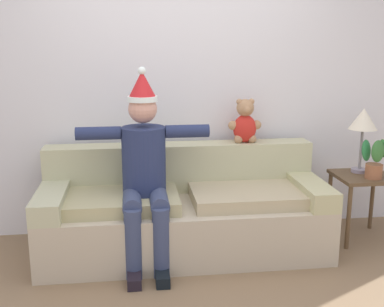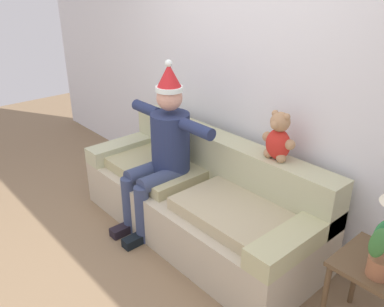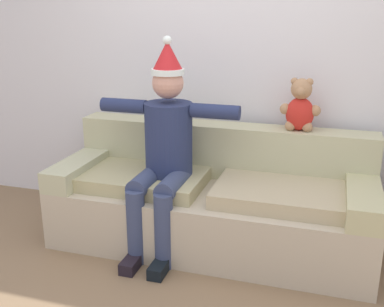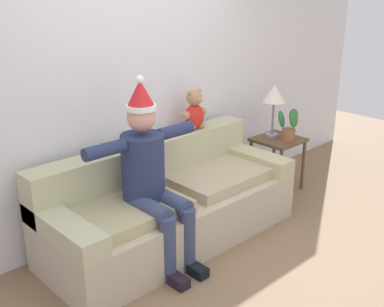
{
  "view_description": "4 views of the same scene",
  "coord_description": "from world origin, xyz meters",
  "views": [
    {
      "loc": [
        -0.41,
        -2.67,
        1.7
      ],
      "look_at": [
        0.06,
        0.92,
        0.84
      ],
      "focal_mm": 44.75,
      "sensor_mm": 36.0,
      "label": 1
    },
    {
      "loc": [
        2.22,
        -1.03,
        2.15
      ],
      "look_at": [
        -0.0,
        0.93,
        0.79
      ],
      "focal_mm": 37.43,
      "sensor_mm": 36.0,
      "label": 2
    },
    {
      "loc": [
        0.78,
        -2.05,
        1.69
      ],
      "look_at": [
        -0.12,
        0.87,
        0.72
      ],
      "focal_mm": 43.42,
      "sensor_mm": 36.0,
      "label": 3
    },
    {
      "loc": [
        -2.43,
        -1.85,
        2.18
      ],
      "look_at": [
        0.05,
        0.78,
        0.85
      ],
      "focal_mm": 44.98,
      "sensor_mm": 36.0,
      "label": 4
    }
  ],
  "objects": [
    {
      "name": "potted_plant",
      "position": [
        1.59,
        0.94,
        0.74
      ],
      "size": [
        0.24,
        0.27,
        0.36
      ],
      "color": "#985C3C",
      "rests_on": "side_table"
    },
    {
      "name": "person_seated",
      "position": [
        -0.32,
        0.86,
        0.76
      ],
      "size": [
        1.02,
        0.77,
        1.51
      ],
      "color": "navy",
      "rests_on": "ground_plane"
    },
    {
      "name": "table_lamp",
      "position": [
        1.56,
        1.13,
        1.02
      ],
      "size": [
        0.24,
        0.24,
        0.56
      ],
      "color": "gray",
      "rests_on": "side_table"
    },
    {
      "name": "back_wall",
      "position": [
        0.0,
        1.55,
        1.35
      ],
      "size": [
        7.0,
        0.1,
        2.7
      ],
      "primitive_type": "cube",
      "color": "silver",
      "rests_on": "ground_plane"
    },
    {
      "name": "teddy_bear",
      "position": [
        0.56,
        1.3,
        1.01
      ],
      "size": [
        0.29,
        0.17,
        0.38
      ],
      "color": "red",
      "rests_on": "couch"
    },
    {
      "name": "couch",
      "position": [
        0.0,
        1.03,
        0.33
      ],
      "size": [
        2.28,
        0.89,
        0.84
      ],
      "color": "#BBAE95",
      "rests_on": "ground_plane"
    },
    {
      "name": "side_table",
      "position": [
        1.55,
        1.04,
        0.47
      ],
      "size": [
        0.47,
        0.46,
        0.58
      ],
      "color": "brown",
      "rests_on": "ground_plane"
    }
  ]
}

